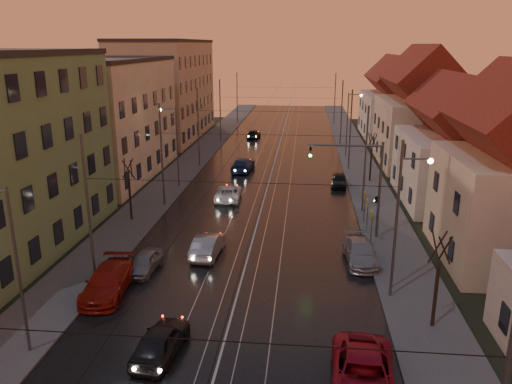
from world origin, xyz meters
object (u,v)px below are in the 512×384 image
(street_lamp_1, at_px, (403,210))
(parked_right_2, at_px, (339,180))
(parked_left_2, at_px, (108,282))
(street_lamp_3, at_px, (350,118))
(driving_car_2, at_px, (228,193))
(parked_left_3, at_px, (144,262))
(driving_car_4, at_px, (254,134))
(traffic_light_mast, at_px, (366,178))
(driving_car_0, at_px, (161,341))
(street_lamp_2, at_px, (174,139))
(parked_right_0, at_px, (363,376))
(street_lamp_0, at_px, (9,255))
(driving_car_1, at_px, (208,245))
(parked_right_1, at_px, (361,252))
(driving_car_3, at_px, (243,165))

(street_lamp_1, distance_m, parked_right_2, 22.48)
(parked_left_2, bearing_deg, street_lamp_1, 2.58)
(street_lamp_1, relative_size, street_lamp_3, 1.00)
(driving_car_2, distance_m, parked_left_2, 18.93)
(parked_left_3, bearing_deg, driving_car_4, 91.32)
(traffic_light_mast, relative_size, driving_car_0, 1.70)
(street_lamp_2, relative_size, parked_right_0, 1.40)
(street_lamp_1, distance_m, street_lamp_2, 27.05)
(street_lamp_0, bearing_deg, driving_car_4, 84.89)
(driving_car_4, bearing_deg, parked_left_3, 93.00)
(driving_car_1, distance_m, parked_right_0, 15.84)
(parked_right_1, bearing_deg, traffic_light_mast, 79.17)
(driving_car_0, height_order, parked_right_1, driving_car_0)
(street_lamp_1, xyz_separation_m, parked_left_2, (-16.47, -2.12, -4.12))
(traffic_light_mast, xyz_separation_m, driving_car_0, (-10.71, -15.53, -3.88))
(driving_car_1, height_order, parked_left_3, driving_car_1)
(street_lamp_1, distance_m, parked_right_1, 5.83)
(driving_car_3, bearing_deg, street_lamp_0, 83.63)
(driving_car_1, distance_m, parked_right_2, 20.66)
(driving_car_3, height_order, parked_right_0, parked_right_0)
(driving_car_0, xyz_separation_m, parked_right_2, (9.79, 29.51, -0.07))
(street_lamp_2, xyz_separation_m, driving_car_3, (5.85, 7.18, -4.13))
(driving_car_3, relative_size, parked_left_2, 0.98)
(street_lamp_0, bearing_deg, driving_car_2, 76.52)
(driving_car_3, bearing_deg, traffic_light_mast, 123.45)
(street_lamp_1, xyz_separation_m, parked_right_0, (-2.90, -9.28, -4.09))
(street_lamp_2, distance_m, driving_car_1, 17.90)
(driving_car_1, relative_size, driving_car_3, 0.85)
(street_lamp_3, xyz_separation_m, driving_car_3, (-12.36, -8.82, -4.13))
(street_lamp_3, xyz_separation_m, parked_left_3, (-15.30, -35.09, -4.26))
(parked_left_3, xyz_separation_m, parked_right_0, (12.40, -10.19, 0.17))
(driving_car_2, bearing_deg, street_lamp_2, -34.89)
(street_lamp_0, bearing_deg, parked_left_2, 73.50)
(driving_car_2, distance_m, driving_car_4, 31.08)
(street_lamp_3, height_order, driving_car_1, street_lamp_3)
(street_lamp_2, height_order, parked_left_3, street_lamp_2)
(driving_car_2, distance_m, parked_right_1, 16.58)
(driving_car_1, xyz_separation_m, driving_car_2, (-0.53, 12.57, -0.07))
(driving_car_0, bearing_deg, parked_right_0, 174.59)
(driving_car_1, bearing_deg, driving_car_0, 93.42)
(traffic_light_mast, height_order, parked_left_3, traffic_light_mast)
(driving_car_2, bearing_deg, street_lamp_0, 73.53)
(driving_car_4, bearing_deg, street_lamp_2, 85.28)
(street_lamp_2, xyz_separation_m, parked_right_1, (16.51, -16.32, -4.19))
(driving_car_0, distance_m, parked_left_3, 9.13)
(street_lamp_3, distance_m, traffic_light_mast, 28.03)
(driving_car_3, bearing_deg, parked_right_1, 117.47)
(street_lamp_1, bearing_deg, parked_right_0, -107.37)
(parked_right_1, bearing_deg, driving_car_3, 111.29)
(street_lamp_3, xyz_separation_m, driving_car_0, (-11.82, -43.53, -4.16))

